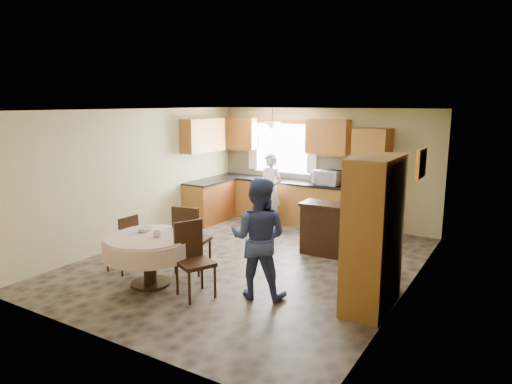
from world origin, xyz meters
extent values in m
cube|color=brown|center=(0.00, 0.00, 0.00)|extent=(5.00, 6.00, 0.01)
cube|color=white|center=(0.00, 0.00, 2.50)|extent=(5.00, 6.00, 0.01)
cube|color=tan|center=(0.00, 3.00, 1.25)|extent=(5.00, 0.02, 2.50)
cube|color=tan|center=(0.00, -3.00, 1.25)|extent=(5.00, 0.02, 2.50)
cube|color=tan|center=(-2.50, 0.00, 1.25)|extent=(0.02, 6.00, 2.50)
cube|color=tan|center=(2.50, 0.00, 1.25)|extent=(0.02, 6.00, 2.50)
cube|color=white|center=(-1.00, 2.98, 1.60)|extent=(1.40, 0.03, 1.10)
cube|color=white|center=(-1.75, 2.93, 1.65)|extent=(0.22, 0.02, 1.15)
cube|color=white|center=(-0.25, 2.93, 1.65)|extent=(0.22, 0.02, 1.15)
cube|color=#BD8332|center=(-0.85, 2.70, 0.44)|extent=(3.30, 0.60, 0.88)
cube|color=black|center=(-0.85, 2.70, 0.90)|extent=(3.30, 0.64, 0.04)
cube|color=#BD8332|center=(-2.20, 1.80, 0.44)|extent=(0.60, 1.20, 0.88)
cube|color=black|center=(-2.20, 1.80, 0.90)|extent=(0.64, 1.20, 0.04)
cube|color=tan|center=(-0.85, 2.99, 1.18)|extent=(3.30, 0.02, 0.55)
cube|color=#BD7A2F|center=(-2.05, 2.83, 1.91)|extent=(0.85, 0.33, 0.72)
cube|color=#BD7A2F|center=(0.15, 2.83, 1.91)|extent=(0.90, 0.33, 0.72)
cube|color=#BD7A2F|center=(-2.33, 1.80, 1.91)|extent=(0.33, 1.20, 0.72)
cube|color=#BD8332|center=(1.15, 2.69, 1.06)|extent=(0.66, 0.62, 2.12)
cube|color=black|center=(1.15, 2.38, 1.25)|extent=(0.56, 0.01, 0.45)
cube|color=black|center=(1.15, 2.38, 0.75)|extent=(0.56, 0.01, 0.45)
cone|color=beige|center=(-1.00, 2.50, 2.12)|extent=(0.36, 0.36, 0.18)
cube|color=#321E0D|center=(1.07, 1.04, 0.43)|extent=(1.20, 0.52, 0.85)
cube|color=black|center=(2.07, -0.03, 0.28)|extent=(0.46, 0.37, 0.57)
cube|color=#BD8332|center=(2.22, -0.64, 0.99)|extent=(0.52, 1.03, 1.97)
cylinder|color=#321E0D|center=(-0.75, -1.57, 0.34)|extent=(0.19, 0.19, 0.67)
cylinder|color=#321E0D|center=(-0.75, -1.57, 0.02)|extent=(0.57, 0.57, 0.04)
cylinder|color=beige|center=(-0.75, -1.57, 0.71)|extent=(1.24, 1.24, 0.05)
cylinder|color=beige|center=(-0.75, -1.57, 0.58)|extent=(1.30, 1.30, 0.27)
cube|color=#321E0D|center=(-1.52, -1.37, 0.42)|extent=(0.41, 0.41, 0.05)
cube|color=#321E0D|center=(-1.35, -1.38, 0.67)|extent=(0.05, 0.37, 0.46)
cylinder|color=#321E0D|center=(-1.69, -1.54, 0.20)|extent=(0.03, 0.03, 0.40)
cylinder|color=#321E0D|center=(-1.35, -1.54, 0.20)|extent=(0.03, 0.03, 0.40)
cylinder|color=#321E0D|center=(-1.69, -1.21, 0.20)|extent=(0.03, 0.03, 0.40)
cylinder|color=#321E0D|center=(-1.35, -1.21, 0.20)|extent=(0.03, 0.03, 0.40)
cube|color=#321E0D|center=(-0.57, -0.81, 0.50)|extent=(0.54, 0.54, 0.06)
cube|color=#321E0D|center=(-0.53, -1.02, 0.80)|extent=(0.44, 0.13, 0.55)
cylinder|color=#321E0D|center=(-0.77, -1.01, 0.24)|extent=(0.04, 0.04, 0.48)
cylinder|color=#321E0D|center=(-0.37, -1.01, 0.24)|extent=(0.04, 0.04, 0.48)
cylinder|color=#321E0D|center=(-0.77, -0.61, 0.24)|extent=(0.04, 0.04, 0.48)
cylinder|color=#321E0D|center=(-0.37, -0.61, 0.24)|extent=(0.04, 0.04, 0.48)
cube|color=#321E0D|center=(0.08, -1.55, 0.48)|extent=(0.59, 0.59, 0.05)
cube|color=#321E0D|center=(-0.10, -1.47, 0.76)|extent=(0.22, 0.40, 0.53)
cylinder|color=#321E0D|center=(-0.11, -1.74, 0.23)|extent=(0.04, 0.04, 0.45)
cylinder|color=#321E0D|center=(0.27, -1.74, 0.23)|extent=(0.04, 0.04, 0.45)
cylinder|color=#321E0D|center=(-0.11, -1.36, 0.23)|extent=(0.04, 0.04, 0.45)
cylinder|color=#321E0D|center=(0.27, -1.36, 0.23)|extent=(0.04, 0.04, 0.45)
cube|color=gold|center=(2.47, 0.75, 1.74)|extent=(0.05, 0.52, 0.43)
cube|color=#AFC6CD|center=(2.44, 0.75, 1.74)|extent=(0.01, 0.43, 0.34)
imported|color=silver|center=(0.24, 2.65, 1.07)|extent=(0.56, 0.39, 0.31)
imported|color=silver|center=(-0.81, 2.10, 0.79)|extent=(0.63, 0.46, 1.57)
imported|color=navy|center=(0.80, -1.09, 0.82)|extent=(0.94, 0.81, 1.65)
imported|color=#B2B2B2|center=(0.82, 1.04, 0.88)|extent=(0.22, 0.22, 0.05)
imported|color=silver|center=(1.49, 1.04, 1.00)|extent=(0.14, 0.14, 0.30)
imported|color=#B2B2B2|center=(-0.60, -1.55, 0.78)|extent=(0.14, 0.14, 0.09)
imported|color=#B2B2B2|center=(-0.96, -1.44, 0.77)|extent=(0.26, 0.26, 0.06)
camera|label=1|loc=(3.81, -6.15, 2.62)|focal=32.00mm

